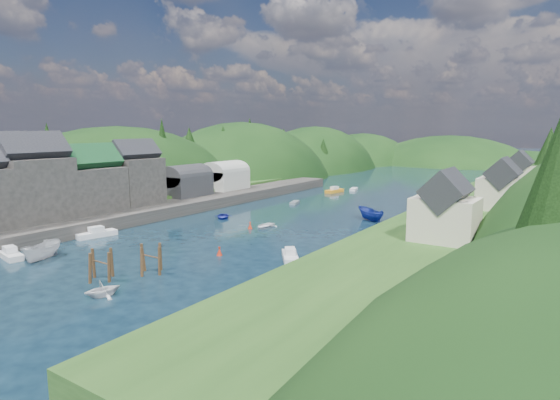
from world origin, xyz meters
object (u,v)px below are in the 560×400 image
Objects in this scene: channel_buoy_near at (219,252)px; channel_buoy_far at (250,226)px; piling_cluster_near at (101,268)px; piling_cluster_far at (151,262)px.

channel_buoy_near is 15.28m from channel_buoy_far.
piling_cluster_near is 3.37× the size of channel_buoy_near.
channel_buoy_far is (-4.69, 23.28, -0.78)m from piling_cluster_far.
piling_cluster_near is 5.02m from piling_cluster_far.
piling_cluster_far is at bearing -78.60° from channel_buoy_far.
channel_buoy_near is 1.00× the size of channel_buoy_far.
piling_cluster_far is 3.32× the size of channel_buoy_far.
piling_cluster_far is (2.44, 4.39, -0.03)m from piling_cluster_near.
piling_cluster_near is 3.37× the size of channel_buoy_far.
piling_cluster_near is 27.78m from channel_buoy_far.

